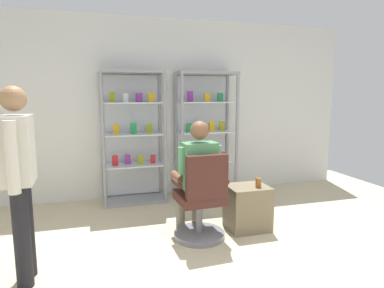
{
  "coord_description": "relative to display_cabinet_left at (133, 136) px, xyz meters",
  "views": [
    {
      "loc": [
        -1.01,
        -1.98,
        1.56
      ],
      "look_at": [
        0.0,
        1.56,
        1.0
      ],
      "focal_mm": 30.3,
      "sensor_mm": 36.0,
      "label": 1
    }
  ],
  "objects": [
    {
      "name": "tea_glass",
      "position": [
        1.25,
        -1.51,
        -0.4
      ],
      "size": [
        0.07,
        0.07,
        0.11
      ],
      "primitive_type": "cylinder",
      "color": "brown",
      "rests_on": "storage_crate"
    },
    {
      "name": "storage_crate",
      "position": [
        1.16,
        -1.43,
        -0.71
      ],
      "size": [
        0.47,
        0.4,
        0.52
      ],
      "primitive_type": "cube",
      "color": "#72664C",
      "rests_on": "ground"
    },
    {
      "name": "back_wall",
      "position": [
        0.55,
        0.24,
        0.39
      ],
      "size": [
        6.0,
        0.1,
        2.7
      ],
      "primitive_type": "cube",
      "color": "silver",
      "rests_on": "ground"
    },
    {
      "name": "display_cabinet_right",
      "position": [
        1.1,
        -0.0,
        -0.0
      ],
      "size": [
        0.9,
        0.45,
        1.9
      ],
      "color": "gray",
      "rests_on": "ground"
    },
    {
      "name": "display_cabinet_left",
      "position": [
        0.0,
        0.0,
        0.0
      ],
      "size": [
        0.9,
        0.45,
        1.9
      ],
      "color": "gray",
      "rests_on": "ground"
    },
    {
      "name": "office_chair",
      "position": [
        0.56,
        -1.56,
        -0.57
      ],
      "size": [
        0.57,
        0.56,
        0.96
      ],
      "color": "slate",
      "rests_on": "ground"
    },
    {
      "name": "standing_customer",
      "position": [
        -1.1,
        -1.91,
        -0.03
      ],
      "size": [
        0.23,
        0.52,
        1.63
      ],
      "color": "black",
      "rests_on": "ground"
    },
    {
      "name": "seated_shopkeeper",
      "position": [
        0.55,
        -1.4,
        -0.25
      ],
      "size": [
        0.5,
        0.58,
        1.29
      ],
      "color": "slate",
      "rests_on": "ground"
    }
  ]
}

